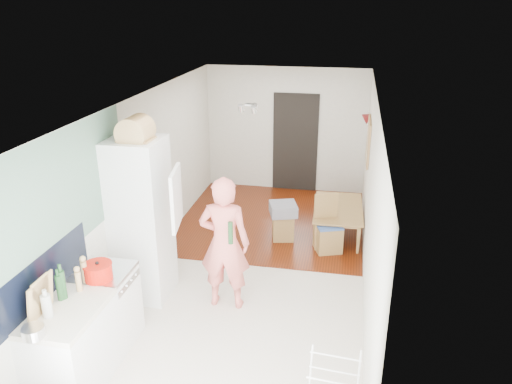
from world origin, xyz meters
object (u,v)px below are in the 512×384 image
(dining_chair, at_px, (329,225))
(stool, at_px, (283,227))
(person, at_px, (224,232))
(dining_table, at_px, (339,223))

(dining_chair, relative_size, stool, 2.04)
(stool, bearing_deg, dining_chair, -19.90)
(person, distance_m, stool, 2.21)
(person, bearing_deg, stool, -104.77)
(dining_table, height_order, stool, stool)
(person, bearing_deg, dining_chair, -126.79)
(dining_table, bearing_deg, dining_chair, 164.23)
(person, relative_size, dining_chair, 2.30)
(person, xyz_separation_m, dining_chair, (1.21, 1.73, -0.59))
(person, relative_size, dining_table, 1.73)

